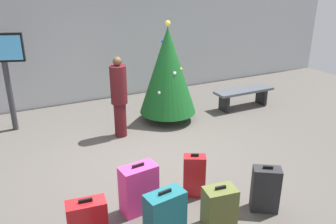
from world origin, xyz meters
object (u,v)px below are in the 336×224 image
object	(u,v)px
suitcase_0	(219,207)
waiting_bench	(244,94)
suitcase_4	(139,189)
traveller_0	(119,96)
suitcase_7	(194,176)
holiday_tree	(168,71)
flight_info_kiosk	(5,64)
suitcase_5	(165,215)
suitcase_8	(265,189)

from	to	relation	value
suitcase_0	waiting_bench	bearing A→B (deg)	48.08
suitcase_0	suitcase_4	bearing A→B (deg)	138.00
waiting_bench	traveller_0	world-z (taller)	traveller_0
waiting_bench	traveller_0	distance (m)	3.39
suitcase_0	suitcase_7	size ratio (longest dim) A/B	0.85
holiday_tree	suitcase_7	world-z (taller)	holiday_tree
holiday_tree	flight_info_kiosk	size ratio (longest dim) A/B	1.09
flight_info_kiosk	suitcase_0	distance (m)	5.22
waiting_bench	suitcase_5	size ratio (longest dim) A/B	2.28
flight_info_kiosk	suitcase_0	world-z (taller)	flight_info_kiosk
waiting_bench	suitcase_5	distance (m)	5.09
traveller_0	suitcase_4	distance (m)	2.61
suitcase_5	holiday_tree	bearing A→B (deg)	63.00
suitcase_0	traveller_0	bearing A→B (deg)	94.32
flight_info_kiosk	suitcase_4	bearing A→B (deg)	-70.36
suitcase_4	flight_info_kiosk	bearing A→B (deg)	109.64
suitcase_0	suitcase_5	xyz separation A→B (m)	(-0.75, 0.11, 0.05)
suitcase_4	suitcase_5	world-z (taller)	suitcase_4
holiday_tree	suitcase_7	xyz separation A→B (m)	(-0.96, -2.83, -0.85)
waiting_bench	flight_info_kiosk	bearing A→B (deg)	167.96
holiday_tree	suitcase_5	distance (m)	3.97
suitcase_0	holiday_tree	bearing A→B (deg)	74.16
waiting_bench	suitcase_7	size ratio (longest dim) A/B	2.23
traveller_0	suitcase_4	bearing A→B (deg)	-103.47
flight_info_kiosk	suitcase_4	xyz separation A→B (m)	(1.36, -3.82, -1.09)
traveller_0	suitcase_7	bearing A→B (deg)	-83.36
suitcase_4	suitcase_8	distance (m)	1.78
flight_info_kiosk	suitcase_7	size ratio (longest dim) A/B	2.96
suitcase_0	suitcase_5	world-z (taller)	suitcase_5
suitcase_4	suitcase_8	size ratio (longest dim) A/B	1.06
holiday_tree	suitcase_0	bearing A→B (deg)	-105.84
holiday_tree	traveller_0	distance (m)	1.33
holiday_tree	suitcase_0	xyz separation A→B (m)	(-1.01, -3.57, -0.90)
holiday_tree	traveller_0	world-z (taller)	holiday_tree
suitcase_0	suitcase_7	xyz separation A→B (m)	(0.05, 0.74, 0.05)
waiting_bench	suitcase_5	xyz separation A→B (m)	(-3.84, -3.33, -0.04)
waiting_bench	suitcase_7	distance (m)	4.08
flight_info_kiosk	suitcase_7	xyz separation A→B (m)	(2.25, -3.84, -1.12)
flight_info_kiosk	suitcase_7	distance (m)	4.59
flight_info_kiosk	suitcase_0	bearing A→B (deg)	-64.29
holiday_tree	suitcase_0	world-z (taller)	holiday_tree
suitcase_5	suitcase_7	size ratio (longest dim) A/B	0.98
flight_info_kiosk	waiting_bench	bearing A→B (deg)	-12.04
flight_info_kiosk	waiting_bench	distance (m)	5.53
waiting_bench	suitcase_4	bearing A→B (deg)	-145.65
traveller_0	suitcase_0	world-z (taller)	traveller_0
waiting_bench	suitcase_0	world-z (taller)	suitcase_0
waiting_bench	suitcase_4	world-z (taller)	suitcase_4
waiting_bench	suitcase_4	size ratio (longest dim) A/B	2.09
suitcase_4	holiday_tree	bearing A→B (deg)	56.59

